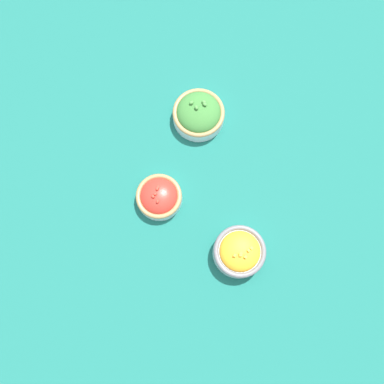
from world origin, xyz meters
TOP-DOWN VIEW (x-y plane):
  - ground_plane at (0.00, 0.00)m, footprint 3.00×3.00m
  - bowl_broccoli at (0.20, -0.07)m, footprint 0.13×0.13m
  - bowl_cherry_tomatoes at (0.01, 0.08)m, footprint 0.11×0.11m
  - bowl_squash at (-0.17, -0.07)m, footprint 0.12×0.12m

SIDE VIEW (x-z plane):
  - ground_plane at x=0.00m, z-range 0.00..0.00m
  - bowl_cherry_tomatoes at x=0.01m, z-range -0.01..0.06m
  - bowl_broccoli at x=0.20m, z-range -0.01..0.06m
  - bowl_squash at x=-0.17m, z-range 0.00..0.07m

